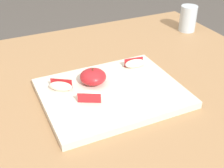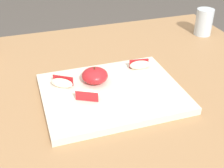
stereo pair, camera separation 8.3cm
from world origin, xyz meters
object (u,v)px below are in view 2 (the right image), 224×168
at_px(apple_wedge_right, 140,65).
at_px(apple_wedge_near_knife, 62,82).
at_px(drinking_glass_water, 204,22).
at_px(apple_wedge_left, 88,94).
at_px(cutting_board, 112,93).
at_px(apple_half_skin_up, 95,76).

bearing_deg(apple_wedge_right, apple_wedge_near_knife, -174.16).
relative_size(apple_wedge_right, drinking_glass_water, 0.64).
bearing_deg(apple_wedge_left, cutting_board, 15.09).
distance_m(apple_wedge_near_knife, drinking_glass_water, 0.67).
xyz_separation_m(cutting_board, apple_half_skin_up, (-0.03, 0.06, 0.03)).
height_order(apple_half_skin_up, apple_wedge_right, apple_half_skin_up).
distance_m(apple_wedge_left, drinking_glass_water, 0.65).
relative_size(apple_wedge_left, drinking_glass_water, 0.64).
distance_m(cutting_board, apple_wedge_left, 0.08).
height_order(apple_half_skin_up, apple_wedge_near_knife, apple_half_skin_up).
height_order(cutting_board, apple_wedge_near_knife, apple_wedge_near_knife).
distance_m(apple_wedge_near_knife, apple_wedge_right, 0.25).
bearing_deg(apple_wedge_left, drinking_glass_water, 30.29).
distance_m(apple_wedge_right, drinking_glass_water, 0.43).
distance_m(cutting_board, apple_wedge_near_knife, 0.15).
relative_size(apple_wedge_left, apple_wedge_right, 1.00).
distance_m(apple_wedge_left, apple_wedge_near_knife, 0.10).
bearing_deg(drinking_glass_water, apple_half_skin_up, -154.18).
distance_m(apple_half_skin_up, apple_wedge_left, 0.09).
height_order(apple_wedge_left, apple_wedge_near_knife, same).
bearing_deg(apple_wedge_near_knife, cutting_board, -25.79).
xyz_separation_m(apple_wedge_near_knife, apple_wedge_right, (0.25, 0.03, 0.00)).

